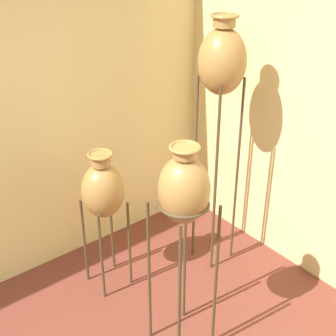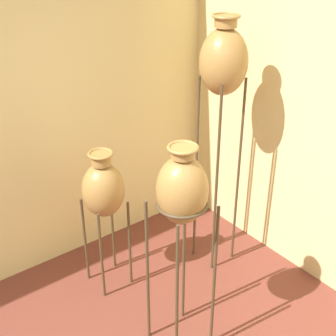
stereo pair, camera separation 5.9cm
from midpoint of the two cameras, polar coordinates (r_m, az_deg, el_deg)
vase_stand_tall at (r=3.31m, az=6.08°, el=12.30°), size 0.34×0.34×1.98m
vase_stand_medium at (r=2.65m, az=1.32°, el=-3.05°), size 0.32×0.32×1.46m
vase_stand_short at (r=3.35m, az=-8.44°, el=-2.78°), size 0.30×0.30×1.13m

